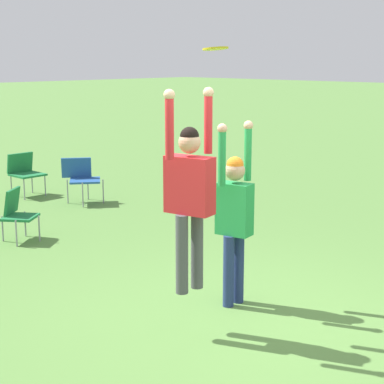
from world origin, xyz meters
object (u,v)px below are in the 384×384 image
camping_chair_1 (82,176)px  camping_chair_2 (17,211)px  person_defending (234,211)px  person_jumping (190,187)px  camping_chair_0 (25,170)px  frisbee (215,49)px

camping_chair_1 → camping_chair_2: camping_chair_1 is taller
person_defending → camping_chair_2: person_defending is taller
person_jumping → camping_chair_1: size_ratio=2.29×
person_jumping → camping_chair_1: (2.78, 5.51, -0.96)m
camping_chair_0 → camping_chair_1: same height
person_jumping → person_defending: bearing=-90.0°
person_defending → person_jumping: bearing=-90.0°
person_jumping → camping_chair_2: bearing=-19.8°
frisbee → camping_chair_1: size_ratio=0.28×
camping_chair_0 → person_jumping: bearing=70.1°
person_defending → camping_chair_2: size_ratio=2.62×
person_defending → camping_chair_1: person_defending is taller
camping_chair_1 → person_jumping: bearing=100.9°
camping_chair_2 → frisbee: bearing=48.8°
camping_chair_0 → frisbee: bearing=72.1°
camping_chair_0 → camping_chair_1: 1.36m
person_jumping → camping_chair_2: size_ratio=2.55×
person_jumping → person_defending: 0.99m
person_defending → camping_chair_0: (1.49, 6.63, -0.55)m
person_defending → camping_chair_1: size_ratio=2.36×
person_defending → camping_chair_0: bearing=155.5°
person_jumping → camping_chair_0: person_jumping is taller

